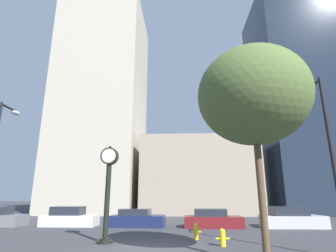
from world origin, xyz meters
TOP-DOWN VIEW (x-y plane):
  - ground_plane at (0.00, 0.00)m, footprint 200.00×200.00m
  - building_tall_tower at (-9.97, 24.00)m, footprint 11.26×12.00m
  - building_storefront_row at (3.68, 24.00)m, footprint 14.13×12.00m
  - building_glass_modern at (19.35, 24.00)m, footprint 13.25×12.00m
  - street_clock at (-2.14, 1.19)m, footprint 0.86×0.76m
  - car_white at (-6.88, 8.22)m, footprint 3.99×1.71m
  - car_navy at (-1.77, 8.07)m, footprint 3.98×2.05m
  - car_maroon at (3.65, 7.81)m, footprint 4.09×1.84m
  - car_silver at (9.23, 8.08)m, footprint 4.25×2.02m
  - fire_hydrant_near at (2.22, 2.49)m, footprint 0.51×0.22m
  - fire_hydrant_far at (3.30, 0.68)m, footprint 0.61×0.26m
  - street_lamp_right at (7.39, -1.14)m, footprint 0.36×1.57m
  - bare_tree at (4.19, -2.74)m, footprint 4.06×4.06m

SIDE VIEW (x-z plane):
  - ground_plane at x=0.00m, z-range 0.00..0.00m
  - fire_hydrant_far at x=3.30m, z-range 0.01..0.75m
  - fire_hydrant_near at x=2.22m, z-range 0.01..0.81m
  - car_navy at x=-1.77m, z-range -0.09..1.16m
  - car_maroon at x=3.65m, z-range -0.10..1.18m
  - car_white at x=-6.88m, z-range -0.12..1.29m
  - car_silver at x=9.23m, z-range -0.12..1.32m
  - street_clock at x=-2.14m, z-range 0.41..5.07m
  - street_lamp_right at x=7.39m, z-range 1.09..8.08m
  - building_storefront_row at x=3.68m, z-range 0.00..9.26m
  - bare_tree at x=4.19m, z-range 1.94..9.50m
  - building_tall_tower at x=-9.97m, z-range 0.00..30.14m
  - building_glass_modern at x=19.35m, z-range 0.00..30.69m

